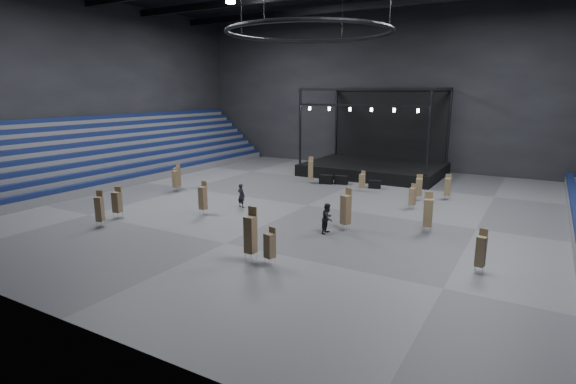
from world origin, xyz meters
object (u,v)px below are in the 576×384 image
Objects in this scene: chair_stack_4 at (362,180)px; man_center at (241,196)px; chair_stack_5 at (203,197)px; chair_stack_3 at (428,212)px; chair_stack_6 at (251,234)px; chair_stack_14 at (481,251)px; chair_stack_7 at (270,245)px; flight_case_mid at (341,180)px; flight_case_right at (375,184)px; chair_stack_11 at (346,209)px; chair_stack_10 at (99,208)px; crew_member at (328,218)px; chair_stack_12 at (419,187)px; chair_stack_9 at (448,186)px; flight_case_left at (326,179)px; chair_stack_8 at (117,202)px; chair_stack_13 at (177,176)px; chair_stack_0 at (176,179)px; chair_stack_2 at (311,170)px; stage at (376,160)px; chair_stack_1 at (412,196)px.

chair_stack_4 is 1.00× the size of man_center.
chair_stack_5 is 1.32× the size of man_center.
chair_stack_3 is at bearing -167.29° from man_center.
chair_stack_6 is 1.29× the size of chair_stack_14.
chair_stack_7 is at bearing -72.85° from chair_stack_4.
flight_case_mid reaches higher than flight_case_right.
chair_stack_3 is 5.15m from chair_stack_11.
chair_stack_10 reaches higher than crew_member.
crew_member is at bearing -114.46° from chair_stack_12.
chair_stack_12 is (-1.99, -1.48, 0.02)m from chair_stack_9.
chair_stack_10 is at bearing -110.16° from chair_stack_4.
chair_stack_3 is 21.39m from chair_stack_10.
flight_case_left is 19.94m from chair_stack_8.
chair_stack_4 is 0.83× the size of chair_stack_14.
chair_stack_3 is 22.74m from chair_stack_13.
chair_stack_5 is at bearing -31.06° from chair_stack_13.
chair_stack_5 reaches higher than chair_stack_10.
chair_stack_0 is 12.82m from chair_stack_2.
stage is 21.40m from chair_stack_11.
chair_stack_10 is at bearing -60.94° from chair_stack_0.
man_center is (-3.16, -12.10, 0.52)m from flight_case_mid.
chair_stack_3 is 1.41× the size of man_center.
chair_stack_9 is at bearing 22.60° from chair_stack_10.
chair_stack_3 is 1.18× the size of chair_stack_8.
chair_stack_8 is at bearing -148.11° from chair_stack_12.
chair_stack_11 reaches higher than chair_stack_0.
chair_stack_14 is at bearing -50.36° from chair_stack_1.
chair_stack_5 is (-4.35, -15.18, 0.86)m from flight_case_mid.
chair_stack_5 is 1.02× the size of chair_stack_10.
flight_case_left is 0.61× the size of chair_stack_9.
chair_stack_3 is 0.90× the size of chair_stack_6.
chair_stack_12 is (17.18, 15.92, -0.04)m from chair_stack_8.
chair_stack_2 is 0.98× the size of chair_stack_3.
chair_stack_9 is at bearing 78.42° from chair_stack_1.
chair_stack_1 is 0.74× the size of chair_stack_3.
chair_stack_0 is at bearing -47.11° from chair_stack_13.
chair_stack_3 is at bearing -83.39° from chair_stack_12.
chair_stack_11 is at bearing -78.55° from flight_case_right.
chair_stack_0 reaches higher than flight_case_left.
flight_case_left is at bearing 121.40° from chair_stack_7.
flight_case_mid is 1.11× the size of flight_case_right.
flight_case_mid is 0.57× the size of chair_stack_12.
stage reaches higher than chair_stack_12.
chair_stack_4 is at bearing -111.07° from man_center.
chair_stack_12 is (2.04, 10.52, -0.27)m from chair_stack_11.
stage reaches higher than flight_case_left.
chair_stack_1 is at bearing 74.02° from chair_stack_6.
chair_stack_10 is at bearing -68.41° from chair_stack_13.
chair_stack_13 is (-12.84, -17.20, -0.17)m from stage.
chair_stack_10 is (-3.97, -5.74, -0.03)m from chair_stack_5.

